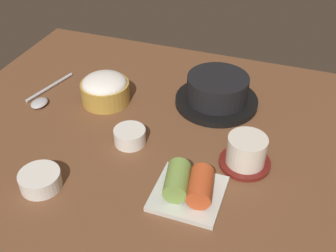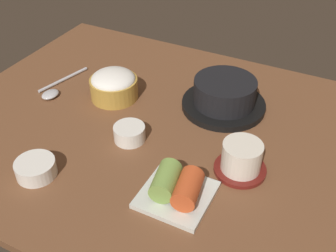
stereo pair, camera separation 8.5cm
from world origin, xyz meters
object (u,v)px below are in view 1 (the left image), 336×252
object	(u,v)px
stone_pot	(217,91)
tea_cup_with_saucer	(246,152)
banchan_cup_center	(130,136)
side_bowl_near	(40,179)
rice_bowl	(105,89)
spoon	(43,98)
kimchi_plate	(189,187)

from	to	relation	value
stone_pot	tea_cup_with_saucer	distance (cm)	21.41
banchan_cup_center	side_bowl_near	world-z (taller)	banchan_cup_center
rice_bowl	banchan_cup_center	bearing A→B (deg)	-46.46
side_bowl_near	rice_bowl	bearing A→B (deg)	92.48
tea_cup_with_saucer	spoon	distance (cm)	50.63
stone_pot	kimchi_plate	bearing A→B (deg)	-85.30
rice_bowl	side_bowl_near	world-z (taller)	rice_bowl
side_bowl_near	tea_cup_with_saucer	bearing A→B (deg)	28.35
rice_bowl	spoon	bearing A→B (deg)	-162.11
stone_pot	tea_cup_with_saucer	world-z (taller)	stone_pot
banchan_cup_center	kimchi_plate	xyz separation A→B (cm)	(15.95, -10.20, 0.43)
rice_bowl	banchan_cup_center	size ratio (longest dim) A/B	1.71
rice_bowl	spoon	world-z (taller)	rice_bowl
tea_cup_with_saucer	kimchi_plate	world-z (taller)	tea_cup_with_saucer
stone_pot	tea_cup_with_saucer	bearing A→B (deg)	-60.70
tea_cup_with_saucer	side_bowl_near	size ratio (longest dim) A/B	1.32
banchan_cup_center	spoon	xyz separation A→B (cm)	(-26.25, 7.58, -1.17)
stone_pot	spoon	xyz separation A→B (cm)	(-39.72, -12.51, -2.77)
banchan_cup_center	spoon	world-z (taller)	banchan_cup_center
rice_bowl	tea_cup_with_saucer	bearing A→B (deg)	-16.97
kimchi_plate	side_bowl_near	distance (cm)	27.25
stone_pot	rice_bowl	world-z (taller)	stone_pot
rice_bowl	tea_cup_with_saucer	xyz separation A→B (cm)	(35.61, -10.86, -0.36)
rice_bowl	spoon	distance (cm)	15.59
stone_pot	banchan_cup_center	bearing A→B (deg)	-123.83
banchan_cup_center	side_bowl_near	bearing A→B (deg)	-121.30
stone_pot	rice_bowl	size ratio (longest dim) A/B	1.71
stone_pot	side_bowl_near	bearing A→B (deg)	-122.69
stone_pot	rice_bowl	distance (cm)	26.32
spoon	kimchi_plate	bearing A→B (deg)	-22.84
tea_cup_with_saucer	spoon	size ratio (longest dim) A/B	0.59
stone_pot	spoon	distance (cm)	41.73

